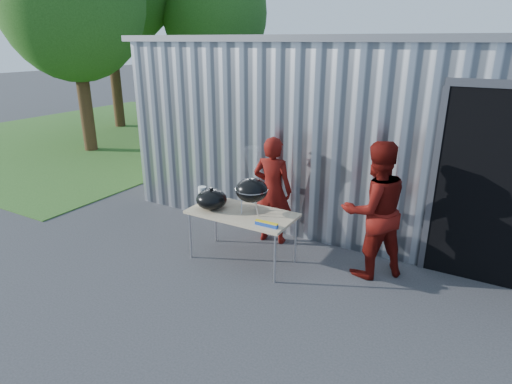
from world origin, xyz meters
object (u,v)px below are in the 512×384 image
Objects in this scene: folding_table at (242,215)px; person_bystander at (374,210)px; kettle_grill at (252,185)px; person_cook at (272,190)px.

person_bystander reaches higher than folding_table.
kettle_grill reaches higher than folding_table.
folding_table is at bearing -24.67° from person_bystander.
folding_table is 0.48m from kettle_grill.
kettle_grill is at bearing -24.46° from person_bystander.
person_bystander is (1.69, 0.56, 0.22)m from folding_table.
kettle_grill is at bearing 86.99° from person_cook.
person_cook is 0.91× the size of person_bystander.
person_cook is (-0.07, 0.75, -0.32)m from kettle_grill.
person_bystander is at bearing 163.51° from person_cook.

